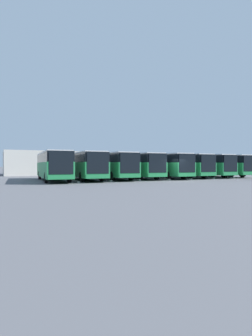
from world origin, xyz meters
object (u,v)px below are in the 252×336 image
Objects in this scene: bus_5 at (111,165)px; bus_6 at (83,165)px; bus_0 at (218,165)px; bus_3 at (161,165)px; bus_1 at (200,165)px; bus_4 at (135,165)px; bus_2 at (180,165)px; bus_7 at (53,165)px.

bus_5 and bus_6 have the same top height.
bus_0 is at bearing -177.01° from bus_5.
bus_3 is at bearing -177.91° from bus_6.
bus_4 is at bearing 1.23° from bus_1.
bus_2 is (7.40, -0.10, 0.00)m from bus_0.
bus_0 is 7.40m from bus_2.
bus_3 is 11.10m from bus_6.
bus_3 is at bearing 9.15° from bus_2.
bus_0 is 1.00× the size of bus_1.
bus_0 is at bearing -177.48° from bus_2.
bus_2 is 18.49m from bus_7.
bus_2 is at bearing -178.81° from bus_4.
bus_6 is (3.70, 0.15, 0.00)m from bus_5.
bus_2 and bus_7 have the same top height.
bus_4 is 1.00× the size of bus_6.
bus_3 is 1.00× the size of bus_5.
bus_4 is at bearing 1.19° from bus_2.
bus_1 and bus_3 have the same top height.
bus_0 is 18.49m from bus_5.
bus_4 is 11.11m from bus_7.
bus_2 is (3.70, -0.13, 0.00)m from bus_1.
bus_7 is at bearing 5.40° from bus_6.
bus_1 is 18.49m from bus_6.
bus_5 is (3.70, 0.27, 0.00)m from bus_4.
bus_0 and bus_5 have the same top height.
bus_3 is 14.79m from bus_7.
bus_1 is 3.70m from bus_2.
bus_1 is (3.70, 0.03, 0.00)m from bus_0.
bus_2 is at bearing -170.85° from bus_3.
bus_3 is 7.41m from bus_5.
bus_0 is at bearing -176.30° from bus_7.
bus_6 is (14.79, 0.15, 0.00)m from bus_2.
bus_4 is (3.70, -0.65, 0.00)m from bus_3.
bus_5 is (11.09, 0.01, 0.00)m from bus_2.
bus_1 is 1.00× the size of bus_6.
bus_4 is 7.41m from bus_6.
bus_5 is 1.00× the size of bus_7.
bus_1 is 1.00× the size of bus_5.
bus_1 is at bearing 3.74° from bus_0.
bus_6 is at bearing 5.54° from bus_5.
bus_1 and bus_5 have the same top height.
bus_2 is at bearing -175.83° from bus_7.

